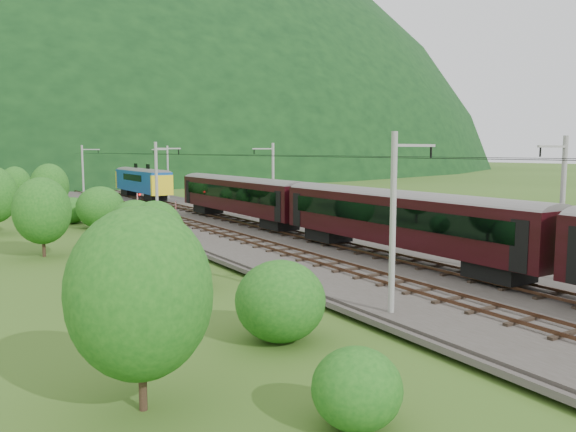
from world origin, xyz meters
TOP-DOWN VIEW (x-y plane):
  - ground at (0.00, 0.00)m, footprint 600.00×600.00m
  - railbed at (0.00, 10.00)m, footprint 14.00×220.00m
  - track_left at (-2.40, 10.00)m, footprint 2.40×220.00m
  - track_right at (2.40, 10.00)m, footprint 2.40×220.00m
  - catenary_left at (-6.12, 32.00)m, footprint 2.54×192.28m
  - catenary_right at (6.12, 32.00)m, footprint 2.54×192.28m
  - overhead_wires at (0.00, 10.00)m, footprint 4.83×198.00m
  - mountain_main at (0.00, 260.00)m, footprint 504.00×360.00m
  - train at (2.40, -2.95)m, footprint 3.06×146.24m
  - hazard_post_near at (-0.74, 56.73)m, footprint 0.16×0.16m
  - hazard_post_far at (0.33, 44.89)m, footprint 0.14×0.14m
  - signal at (-3.24, 47.23)m, footprint 0.24×0.24m
  - vegetation_left at (-14.08, 21.78)m, footprint 13.55×146.88m
  - vegetation_right at (12.15, 11.96)m, footprint 7.35×100.59m

SIDE VIEW (x-z plane):
  - ground at x=0.00m, z-range 0.00..0.00m
  - mountain_main at x=0.00m, z-range -122.00..122.00m
  - railbed at x=0.00m, z-range 0.00..0.30m
  - track_left at x=-2.40m, z-range 0.24..0.51m
  - track_right at x=2.40m, z-range 0.24..0.51m
  - hazard_post_far at x=0.33m, z-range 0.30..1.60m
  - hazard_post_near at x=-0.74m, z-range 0.30..1.79m
  - vegetation_right at x=12.15m, z-range -0.13..3.08m
  - signal at x=-3.24m, z-range 0.49..2.66m
  - vegetation_left at x=-14.08m, z-range -0.81..5.99m
  - train at x=2.40m, z-range 0.95..6.28m
  - catenary_left at x=-6.12m, z-range 0.50..8.50m
  - catenary_right at x=6.12m, z-range 0.50..8.50m
  - overhead_wires at x=0.00m, z-range 7.08..7.12m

